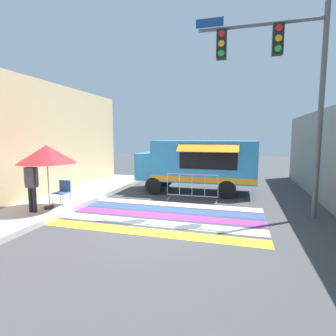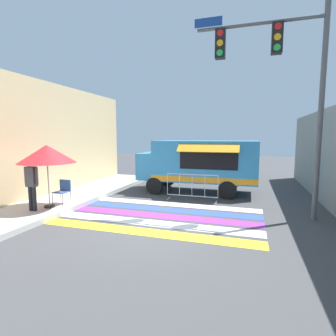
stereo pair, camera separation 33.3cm
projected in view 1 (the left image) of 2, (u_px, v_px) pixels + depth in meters
The scene contains 10 objects.
ground_plane at pixel (155, 225), 7.69m from camera, with size 60.00×60.00×0.00m, color #424244.
sidewalk_left at pixel (9, 209), 9.10m from camera, with size 4.40×16.00×0.17m.
building_left_facade at pixel (0, 141), 8.87m from camera, with size 0.25×16.00×4.86m.
crosswalk_painted at pixel (164, 216), 8.60m from camera, with size 6.40×3.60×0.01m.
food_truck at pixel (196, 162), 12.17m from camera, with size 5.39×2.55×2.40m.
traffic_signal_pole at pixel (280, 71), 8.16m from camera, with size 3.97×0.29×6.54m.
patio_umbrella at pixel (47, 154), 8.68m from camera, with size 1.89×1.89×2.15m.
folding_chair at pixel (63, 190), 9.38m from camera, with size 0.46×0.46×0.86m.
vendor_person at pixel (31, 182), 8.35m from camera, with size 0.53×0.23×1.72m.
barricade_front at pixel (192, 187), 10.61m from camera, with size 2.11×0.44×1.09m.
Camera 1 is at (2.37, -7.06, 2.60)m, focal length 28.00 mm.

